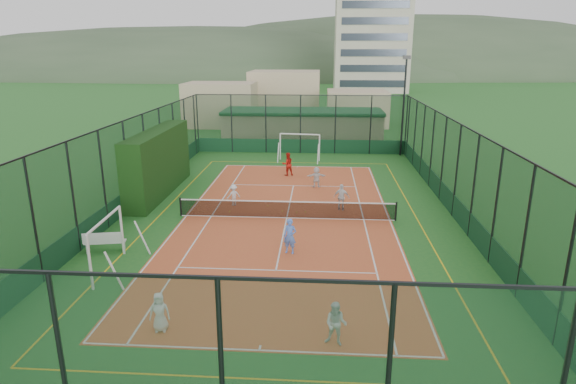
# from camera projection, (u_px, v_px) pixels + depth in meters

# --- Properties ---
(ground) EXTENTS (300.00, 300.00, 0.00)m
(ground) POSITION_uv_depth(u_px,v_px,m) (287.00, 218.00, 25.88)
(ground) COLOR #226426
(ground) RESTS_ON ground
(court_slab) EXTENTS (11.17, 23.97, 0.01)m
(court_slab) POSITION_uv_depth(u_px,v_px,m) (287.00, 218.00, 25.88)
(court_slab) COLOR #C4422B
(court_slab) RESTS_ON ground
(tennis_net) EXTENTS (11.67, 0.12, 1.06)m
(tennis_net) POSITION_uv_depth(u_px,v_px,m) (287.00, 209.00, 25.73)
(tennis_net) COLOR black
(tennis_net) RESTS_ON ground
(perimeter_fence) EXTENTS (18.12, 34.12, 5.00)m
(perimeter_fence) POSITION_uv_depth(u_px,v_px,m) (287.00, 173.00, 25.17)
(perimeter_fence) COLOR #11331C
(perimeter_fence) RESTS_ON ground
(floodlight_ne) EXTENTS (0.60, 0.26, 8.25)m
(floodlight_ne) POSITION_uv_depth(u_px,v_px,m) (403.00, 107.00, 40.02)
(floodlight_ne) COLOR black
(floodlight_ne) RESTS_ON ground
(clubhouse) EXTENTS (15.20, 7.20, 3.15)m
(clubhouse) POSITION_uv_depth(u_px,v_px,m) (303.00, 126.00, 46.47)
(clubhouse) COLOR tan
(clubhouse) RESTS_ON ground
(apartment_tower) EXTENTS (15.00, 12.00, 30.00)m
(apartment_tower) POSITION_uv_depth(u_px,v_px,m) (372.00, 17.00, 99.23)
(apartment_tower) COLOR beige
(apartment_tower) RESTS_ON ground
(distant_hills) EXTENTS (200.00, 60.00, 24.00)m
(distant_hills) POSITION_uv_depth(u_px,v_px,m) (316.00, 75.00, 169.31)
(distant_hills) COLOR #384C33
(distant_hills) RESTS_ON ground
(hedge_left) EXTENTS (1.36, 9.09, 3.98)m
(hedge_left) POSITION_uv_depth(u_px,v_px,m) (158.00, 162.00, 29.88)
(hedge_left) COLOR black
(hedge_left) RESTS_ON ground
(white_bench) EXTENTS (1.83, 0.82, 0.99)m
(white_bench) POSITION_uv_depth(u_px,v_px,m) (105.00, 241.00, 21.49)
(white_bench) COLOR white
(white_bench) RESTS_ON ground
(futsal_goal_near) EXTENTS (3.46, 1.13, 2.21)m
(futsal_goal_near) POSITION_uv_depth(u_px,v_px,m) (107.00, 245.00, 19.49)
(futsal_goal_near) COLOR white
(futsal_goal_near) RESTS_ON ground
(futsal_goal_far) EXTENTS (3.42, 1.33, 2.15)m
(futsal_goal_far) POSITION_uv_depth(u_px,v_px,m) (300.00, 147.00, 39.05)
(futsal_goal_far) COLOR white
(futsal_goal_far) RESTS_ON ground
(child_near_left) EXTENTS (0.71, 0.52, 1.32)m
(child_near_left) POSITION_uv_depth(u_px,v_px,m) (160.00, 312.00, 15.37)
(child_near_left) COLOR white
(child_near_left) RESTS_ON court_slab
(child_near_mid) EXTENTS (0.65, 0.50, 1.60)m
(child_near_mid) POSITION_uv_depth(u_px,v_px,m) (290.00, 236.00, 21.23)
(child_near_mid) COLOR #5588F0
(child_near_mid) RESTS_ON court_slab
(child_near_right) EXTENTS (0.81, 0.71, 1.42)m
(child_near_right) POSITION_uv_depth(u_px,v_px,m) (336.00, 324.00, 14.62)
(child_near_right) COLOR silver
(child_near_right) RESTS_ON court_slab
(child_far_left) EXTENTS (0.93, 0.80, 1.24)m
(child_far_left) POSITION_uv_depth(u_px,v_px,m) (234.00, 195.00, 27.82)
(child_far_left) COLOR silver
(child_far_left) RESTS_ON court_slab
(child_far_right) EXTENTS (0.93, 0.50, 1.51)m
(child_far_right) POSITION_uv_depth(u_px,v_px,m) (342.00, 197.00, 26.97)
(child_far_right) COLOR white
(child_far_right) RESTS_ON court_slab
(child_far_back) EXTENTS (1.31, 0.59, 1.36)m
(child_far_back) POSITION_uv_depth(u_px,v_px,m) (316.00, 177.00, 31.48)
(child_far_back) COLOR white
(child_far_back) RESTS_ON court_slab
(coach) EXTENTS (0.99, 0.89, 1.66)m
(coach) POSITION_uv_depth(u_px,v_px,m) (288.00, 164.00, 34.40)
(coach) COLOR red
(coach) RESTS_ON court_slab
(tennis_balls) EXTENTS (4.29, 1.18, 0.07)m
(tennis_balls) POSITION_uv_depth(u_px,v_px,m) (276.00, 210.00, 26.99)
(tennis_balls) COLOR #CCE033
(tennis_balls) RESTS_ON court_slab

